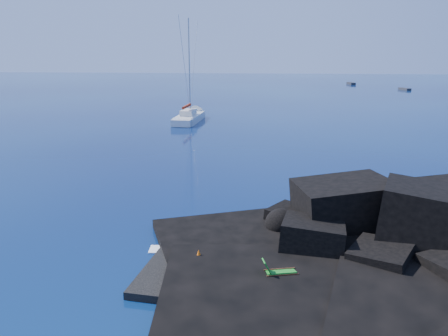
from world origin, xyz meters
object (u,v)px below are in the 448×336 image
object	(u,v)px
distant_boat_a	(351,84)
marker_cone	(199,255)
deck_chair	(281,268)
sunbather	(265,257)
sailboat	(189,121)
distant_boat_b	(405,90)

from	to	relation	value
distant_boat_a	marker_cone	bearing A→B (deg)	-110.81
deck_chair	marker_cone	distance (m)	4.04
deck_chair	sunbather	size ratio (longest dim) A/B	0.90
sailboat	distant_boat_b	size ratio (longest dim) A/B	3.49
sailboat	distant_boat_a	size ratio (longest dim) A/B	3.00
marker_cone	distant_boat_a	size ratio (longest dim) A/B	0.11
marker_cone	distant_boat_a	distance (m)	129.34
distant_boat_b	sunbather	bearing A→B (deg)	-126.06
marker_cone	deck_chair	bearing A→B (deg)	-19.02
marker_cone	distant_boat_b	distance (m)	112.73
deck_chair	marker_cone	world-z (taller)	deck_chair
sunbather	distant_boat_a	bearing A→B (deg)	44.48
deck_chair	distant_boat_a	size ratio (longest dim) A/B	0.30
sunbather	distant_boat_a	world-z (taller)	sunbather
sailboat	distant_boat_a	distance (m)	89.80
sunbather	marker_cone	world-z (taller)	marker_cone
deck_chair	distant_boat_b	distance (m)	112.70
marker_cone	distant_boat_a	bearing A→B (deg)	77.17
distant_boat_b	sailboat	bearing A→B (deg)	-145.16
marker_cone	distant_boat_b	world-z (taller)	marker_cone
sailboat	sunbather	bearing A→B (deg)	-72.58
sunbather	distant_boat_a	size ratio (longest dim) A/B	0.33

